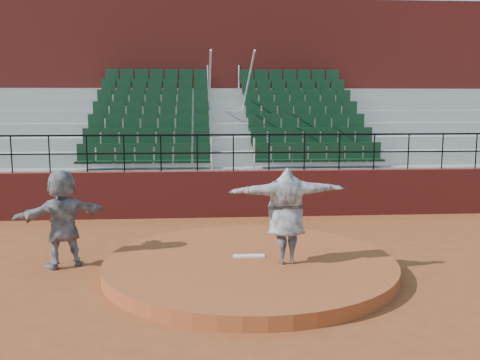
% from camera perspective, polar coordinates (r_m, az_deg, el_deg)
% --- Properties ---
extents(ground, '(90.00, 90.00, 0.00)m').
position_cam_1_polar(ground, '(10.31, 1.05, -9.75)').
color(ground, brown).
rests_on(ground, ground).
extents(pitchers_mound, '(5.50, 5.50, 0.25)m').
position_cam_1_polar(pitchers_mound, '(10.27, 1.05, -9.08)').
color(pitchers_mound, '#A04A23').
rests_on(pitchers_mound, ground).
extents(pitching_rubber, '(0.60, 0.15, 0.03)m').
position_cam_1_polar(pitching_rubber, '(10.38, 0.97, -8.10)').
color(pitching_rubber, white).
rests_on(pitching_rubber, pitchers_mound).
extents(boundary_wall, '(24.00, 0.30, 1.30)m').
position_cam_1_polar(boundary_wall, '(15.01, -0.71, -1.46)').
color(boundary_wall, maroon).
rests_on(boundary_wall, ground).
extents(wall_railing, '(24.04, 0.05, 1.03)m').
position_cam_1_polar(wall_railing, '(14.84, -0.72, 3.80)').
color(wall_railing, black).
rests_on(wall_railing, boundary_wall).
extents(seating_deck, '(24.00, 5.97, 4.63)m').
position_cam_1_polar(seating_deck, '(18.51, -1.41, 2.90)').
color(seating_deck, gray).
rests_on(seating_deck, ground).
extents(press_box_facade, '(24.00, 3.00, 7.10)m').
position_cam_1_polar(press_box_facade, '(22.38, -1.95, 9.21)').
color(press_box_facade, maroon).
rests_on(press_box_facade, ground).
extents(pitcher, '(2.23, 0.81, 1.77)m').
position_cam_1_polar(pitcher, '(9.84, 4.96, -3.80)').
color(pitcher, black).
rests_on(pitcher, pitchers_mound).
extents(fielder, '(1.83, 1.39, 1.92)m').
position_cam_1_polar(fielder, '(10.95, -18.41, -3.89)').
color(fielder, black).
rests_on(fielder, ground).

